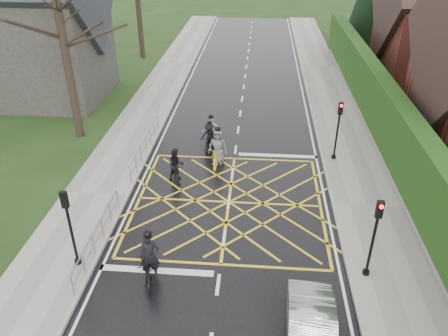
# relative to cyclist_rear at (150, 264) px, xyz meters

# --- Properties ---
(ground) EXTENTS (120.00, 120.00, 0.00)m
(ground) POSITION_rel_cyclist_rear_xyz_m (2.35, 4.88, -0.66)
(ground) COLOR black
(ground) RESTS_ON ground
(road) EXTENTS (9.00, 80.00, 0.01)m
(road) POSITION_rel_cyclist_rear_xyz_m (2.35, 4.88, -0.66)
(road) COLOR black
(road) RESTS_ON ground
(sidewalk_right) EXTENTS (3.00, 80.00, 0.15)m
(sidewalk_right) POSITION_rel_cyclist_rear_xyz_m (8.35, 4.88, -0.59)
(sidewalk_right) COLOR gray
(sidewalk_right) RESTS_ON ground
(sidewalk_left) EXTENTS (3.00, 80.00, 0.15)m
(sidewalk_left) POSITION_rel_cyclist_rear_xyz_m (-3.65, 4.88, -0.59)
(sidewalk_left) COLOR gray
(sidewalk_left) RESTS_ON ground
(stone_wall) EXTENTS (0.50, 38.00, 0.70)m
(stone_wall) POSITION_rel_cyclist_rear_xyz_m (10.10, 10.88, -0.31)
(stone_wall) COLOR slate
(stone_wall) RESTS_ON ground
(hedge) EXTENTS (0.90, 38.00, 2.80)m
(hedge) POSITION_rel_cyclist_rear_xyz_m (10.10, 10.88, 1.44)
(hedge) COLOR #1A390F
(hedge) RESTS_ON stone_wall
(church) EXTENTS (8.80, 7.80, 11.00)m
(church) POSITION_rel_cyclist_rear_xyz_m (-11.19, 16.88, 4.27)
(church) COLOR #2D2B28
(church) RESTS_ON ground
(railing_south) EXTENTS (0.05, 5.04, 1.03)m
(railing_south) POSITION_rel_cyclist_rear_xyz_m (-2.30, 1.38, 0.12)
(railing_south) COLOR slate
(railing_south) RESTS_ON ground
(railing_north) EXTENTS (0.05, 6.04, 1.03)m
(railing_north) POSITION_rel_cyclist_rear_xyz_m (-2.30, 8.88, 0.12)
(railing_north) COLOR slate
(railing_north) RESTS_ON ground
(traffic_light_ne) EXTENTS (0.24, 0.31, 3.21)m
(traffic_light_ne) POSITION_rel_cyclist_rear_xyz_m (7.45, 9.08, 1.00)
(traffic_light_ne) COLOR black
(traffic_light_ne) RESTS_ON ground
(traffic_light_se) EXTENTS (0.24, 0.31, 3.21)m
(traffic_light_se) POSITION_rel_cyclist_rear_xyz_m (7.45, 0.68, 1.00)
(traffic_light_se) COLOR black
(traffic_light_se) RESTS_ON ground
(traffic_light_sw) EXTENTS (0.24, 0.31, 3.21)m
(traffic_light_sw) POSITION_rel_cyclist_rear_xyz_m (-2.75, 0.39, 1.00)
(traffic_light_sw) COLOR black
(traffic_light_sw) RESTS_ON ground
(cyclist_rear) EXTENTS (1.14, 2.20, 2.04)m
(cyclist_rear) POSITION_rel_cyclist_rear_xyz_m (0.00, 0.00, 0.00)
(cyclist_rear) COLOR black
(cyclist_rear) RESTS_ON ground
(cyclist_back) EXTENTS (1.03, 1.78, 1.72)m
(cyclist_back) POSITION_rel_cyclist_rear_xyz_m (-0.27, 6.48, -0.01)
(cyclist_back) COLOR black
(cyclist_back) RESTS_ON ground
(cyclist_mid) EXTENTS (1.05, 1.77, 1.66)m
(cyclist_mid) POSITION_rel_cyclist_rear_xyz_m (0.94, 9.83, -0.06)
(cyclist_mid) COLOR black
(cyclist_mid) RESTS_ON ground
(cyclist_front) EXTENTS (1.09, 1.91, 1.85)m
(cyclist_front) POSITION_rel_cyclist_rear_xyz_m (0.99, 10.19, 0.02)
(cyclist_front) COLOR black
(cyclist_front) RESTS_ON ground
(cyclist_lead) EXTENTS (0.94, 2.13, 2.03)m
(cyclist_lead) POSITION_rel_cyclist_rear_xyz_m (1.53, 8.31, 0.04)
(cyclist_lead) COLOR yellow
(cyclist_lead) RESTS_ON ground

